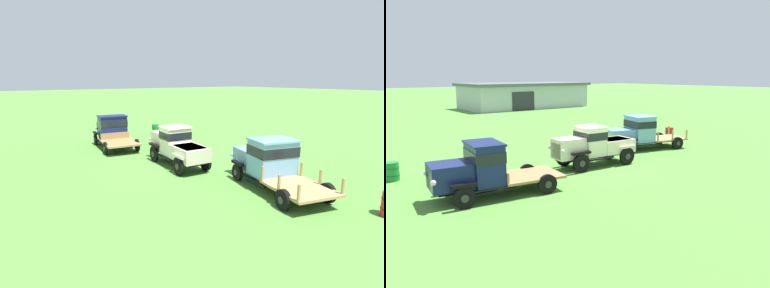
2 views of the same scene
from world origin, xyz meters
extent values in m
plane|color=#518E38|center=(0.00, 0.00, 0.00)|extent=(240.00, 240.00, 0.00)
cylinder|color=black|center=(-7.35, -1.67, 0.40)|extent=(0.81, 0.24, 0.79)
cylinder|color=#2D2D2D|center=(-7.36, -1.75, 0.40)|extent=(0.28, 0.07, 0.28)
cylinder|color=black|center=(-7.10, 0.31, 0.40)|extent=(0.81, 0.24, 0.79)
cylinder|color=#2D2D2D|center=(-7.08, 0.40, 0.40)|extent=(0.28, 0.07, 0.28)
cylinder|color=black|center=(-4.14, -2.08, 0.40)|extent=(0.81, 0.24, 0.79)
cylinder|color=#2D2D2D|center=(-4.15, -2.17, 0.40)|extent=(0.28, 0.07, 0.28)
cylinder|color=black|center=(-3.88, -0.11, 0.40)|extent=(0.81, 0.24, 0.79)
cylinder|color=#2D2D2D|center=(-3.87, -0.02, 0.40)|extent=(0.28, 0.07, 0.28)
cube|color=black|center=(-5.67, -0.88, 0.48)|extent=(4.78, 1.69, 0.12)
cube|color=#141E51|center=(-7.45, -0.65, 1.00)|extent=(1.66, 1.58, 0.93)
cube|color=silver|center=(-8.16, -0.56, 0.96)|extent=(0.20, 1.09, 0.70)
sphere|color=silver|center=(-8.26, -1.30, 1.03)|extent=(0.20, 0.20, 0.20)
sphere|color=silver|center=(-8.07, 0.19, 1.03)|extent=(0.20, 0.20, 0.20)
cube|color=black|center=(-7.35, -1.67, 0.84)|extent=(0.93, 0.32, 0.12)
cube|color=black|center=(-7.10, 0.31, 0.84)|extent=(0.93, 0.32, 0.12)
cube|color=#141E51|center=(-6.16, -0.82, 1.29)|extent=(1.32, 1.88, 1.51)
cube|color=black|center=(-6.16, -0.82, 1.63)|extent=(1.36, 1.93, 0.42)
cube|color=#141E51|center=(-6.16, -0.82, 2.09)|extent=(1.43, 1.97, 0.08)
cube|color=black|center=(-6.18, -1.80, 0.46)|extent=(1.54, 0.34, 0.05)
cube|color=black|center=(-5.93, 0.14, 0.46)|extent=(1.54, 0.34, 0.05)
cube|color=#9E7547|center=(-4.38, -1.05, 0.59)|extent=(2.73, 2.34, 0.10)
cube|color=#9E7547|center=(-5.58, -0.89, 0.82)|extent=(0.32, 1.89, 0.44)
cylinder|color=black|center=(-1.06, -0.39, 0.45)|extent=(0.91, 0.22, 0.91)
cylinder|color=#2D2D2D|center=(-1.07, -0.47, 0.45)|extent=(0.32, 0.05, 0.32)
cylinder|color=black|center=(-0.94, 1.15, 0.45)|extent=(0.91, 0.22, 0.91)
cylinder|color=#2D2D2D|center=(-0.94, 1.24, 0.45)|extent=(0.32, 0.05, 0.32)
cylinder|color=black|center=(1.81, -0.61, 0.45)|extent=(0.91, 0.22, 0.91)
cylinder|color=#2D2D2D|center=(1.80, -0.70, 0.45)|extent=(0.32, 0.05, 0.32)
cylinder|color=black|center=(1.93, 0.93, 0.45)|extent=(0.91, 0.22, 0.91)
cylinder|color=#2D2D2D|center=(1.94, 1.02, 0.45)|extent=(0.32, 0.05, 0.32)
cube|color=black|center=(0.29, 0.28, 0.54)|extent=(4.19, 1.17, 0.12)
cube|color=beige|center=(-1.22, 0.40, 1.09)|extent=(1.55, 1.19, 0.99)
cube|color=silver|center=(-1.93, 0.46, 1.04)|extent=(0.13, 0.85, 0.75)
sphere|color=silver|center=(-1.98, -0.12, 1.12)|extent=(0.20, 0.20, 0.20)
sphere|color=silver|center=(-1.89, 1.04, 1.12)|extent=(0.20, 0.20, 0.20)
cube|color=black|center=(-1.06, -0.39, 0.96)|extent=(1.05, 0.28, 0.12)
cube|color=black|center=(-0.94, 1.15, 0.96)|extent=(1.05, 0.28, 0.12)
cube|color=beige|center=(0.07, 0.30, 1.30)|extent=(1.24, 1.44, 1.41)
cube|color=black|center=(0.07, 0.30, 1.62)|extent=(1.28, 1.48, 0.40)
cube|color=beige|center=(0.07, 0.30, 2.05)|extent=(1.35, 1.52, 0.08)
cube|color=black|center=(0.13, -0.46, 0.52)|extent=(1.59, 0.26, 0.05)
cube|color=black|center=(0.25, 1.05, 0.52)|extent=(1.59, 0.26, 0.05)
cube|color=beige|center=(1.58, 0.18, 0.94)|extent=(2.00, 1.57, 0.70)
cube|color=black|center=(1.58, 0.18, 1.26)|extent=(1.68, 1.33, 0.06)
cube|color=beige|center=(1.81, -0.61, 0.96)|extent=(1.01, 0.28, 0.12)
cube|color=beige|center=(1.93, 0.93, 0.96)|extent=(1.01, 0.28, 0.12)
cylinder|color=black|center=(3.97, 1.20, 0.39)|extent=(0.79, 0.38, 0.77)
cylinder|color=#2D2D2D|center=(3.94, 1.10, 0.39)|extent=(0.27, 0.10, 0.27)
cylinder|color=black|center=(4.50, 3.09, 0.39)|extent=(0.79, 0.38, 0.77)
cylinder|color=#2D2D2D|center=(4.53, 3.19, 0.39)|extent=(0.27, 0.10, 0.27)
cylinder|color=black|center=(7.23, 0.29, 0.39)|extent=(0.79, 0.38, 0.77)
cylinder|color=#2D2D2D|center=(7.20, 0.19, 0.39)|extent=(0.27, 0.10, 0.27)
cylinder|color=black|center=(7.76, 2.18, 0.39)|extent=(0.79, 0.38, 0.77)
cylinder|color=#2D2D2D|center=(7.79, 2.28, 0.39)|extent=(0.27, 0.10, 0.27)
cube|color=black|center=(5.75, 1.72, 0.46)|extent=(4.97, 2.35, 0.12)
cube|color=#70A3D1|center=(4.00, 2.21, 0.94)|extent=(1.95, 1.77, 0.83)
cube|color=silver|center=(3.24, 2.42, 0.90)|extent=(0.35, 1.06, 0.62)
sphere|color=silver|center=(3.03, 1.71, 0.96)|extent=(0.20, 0.20, 0.20)
sphere|color=silver|center=(3.43, 3.14, 0.96)|extent=(0.20, 0.20, 0.20)
cube|color=black|center=(3.97, 1.20, 0.82)|extent=(0.91, 0.43, 0.12)
cube|color=black|center=(4.50, 3.09, 0.82)|extent=(0.91, 0.43, 0.12)
cube|color=#70A3D1|center=(5.40, 1.82, 1.27)|extent=(1.69, 2.01, 1.50)
cube|color=black|center=(5.40, 1.82, 1.61)|extent=(1.74, 2.06, 0.42)
cube|color=#70A3D1|center=(5.40, 1.82, 2.06)|extent=(1.83, 2.12, 0.08)
cube|color=black|center=(5.26, 0.86, 0.44)|extent=(1.74, 0.61, 0.05)
cube|color=black|center=(5.78, 2.71, 0.44)|extent=(1.74, 0.61, 0.05)
cube|color=tan|center=(7.15, 1.33, 0.57)|extent=(2.82, 2.54, 0.10)
cube|color=tan|center=(5.87, 0.72, 0.91)|extent=(0.10, 0.10, 0.57)
cube|color=tan|center=(6.37, 2.52, 0.91)|extent=(0.10, 0.10, 0.57)
cube|color=tan|center=(6.90, 0.43, 0.91)|extent=(0.10, 0.10, 0.57)
cube|color=tan|center=(7.40, 2.23, 0.91)|extent=(0.10, 0.10, 0.57)
cube|color=tan|center=(7.93, 0.14, 0.91)|extent=(0.10, 0.10, 0.57)
cube|color=tan|center=(8.43, 1.94, 0.91)|extent=(0.10, 0.10, 0.57)
cylinder|color=#1E7F33|center=(-8.52, 3.76, 0.42)|extent=(0.62, 0.62, 0.84)
cylinder|color=#124C1E|center=(-8.52, 3.76, 0.59)|extent=(0.65, 0.65, 0.03)
cylinder|color=#124C1E|center=(-8.52, 3.76, 0.25)|extent=(0.65, 0.65, 0.03)
camera|label=1|loc=(13.44, -8.05, 4.57)|focal=28.00mm
camera|label=2|loc=(-11.98, -13.95, 4.68)|focal=35.00mm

